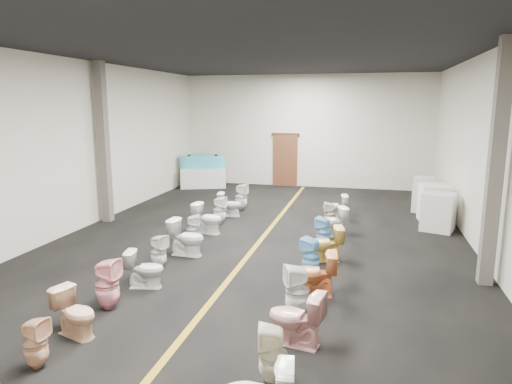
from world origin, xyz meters
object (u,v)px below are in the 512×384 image
at_px(toilet_left_2, 76,313).
at_px(toilet_left_11, 241,197).
at_px(toilet_right_7, 325,244).
at_px(toilet_left_5, 159,252).
at_px(toilet_right_9, 332,222).
at_px(toilet_left_4, 145,269).
at_px(appliance_crate_c, 428,198).
at_px(appliance_crate_d, 423,190).
at_px(toilet_left_7, 193,229).
at_px(toilet_left_8, 208,218).
at_px(toilet_right_5, 314,274).
at_px(toilet_right_8, 323,232).
at_px(toilet_right_4, 297,291).
at_px(appliance_crate_a, 438,212).
at_px(toilet_right_2, 273,355).
at_px(toilet_left_1, 35,343).
at_px(toilet_left_6, 187,237).
at_px(toilet_right_11, 335,207).
at_px(display_table, 203,177).
at_px(toilet_left_9, 220,210).
at_px(bathtub, 203,161).
at_px(toilet_right_6, 311,257).
at_px(toilet_left_10, 230,204).
at_px(toilet_right_3, 296,318).
at_px(toilet_left_3, 107,284).
at_px(appliance_crate_b, 434,203).

xyz_separation_m(toilet_left_2, toilet_left_11, (0.16, 8.34, 0.07)).
bearing_deg(toilet_right_7, toilet_left_5, -83.27).
bearing_deg(toilet_right_9, toilet_left_4, -60.27).
xyz_separation_m(appliance_crate_c, appliance_crate_d, (0.00, 1.44, -0.01)).
bearing_deg(toilet_left_2, toilet_left_4, 13.06).
height_order(toilet_left_7, toilet_left_8, toilet_left_8).
distance_m(toilet_right_5, toilet_right_8, 2.81).
relative_size(appliance_crate_d, toilet_left_2, 1.23).
xyz_separation_m(toilet_left_11, toilet_right_4, (2.88, -6.96, 0.00)).
bearing_deg(toilet_right_7, toilet_left_4, -68.95).
xyz_separation_m(appliance_crate_a, toilet_left_11, (-5.76, 1.04, -0.08)).
bearing_deg(toilet_right_2, toilet_left_4, -140.58).
height_order(toilet_left_1, toilet_left_2, toilet_left_2).
xyz_separation_m(toilet_left_6, toilet_right_11, (2.98, 4.17, -0.05)).
bearing_deg(display_table, appliance_crate_c, -16.09).
bearing_deg(toilet_left_9, toilet_left_7, -177.78).
relative_size(toilet_left_8, toilet_right_5, 0.99).
bearing_deg(bathtub, appliance_crate_d, -23.92).
distance_m(toilet_left_5, toilet_right_6, 3.10).
bearing_deg(appliance_crate_c, toilet_left_6, -135.17).
bearing_deg(toilet_right_6, toilet_left_6, -81.48).
xyz_separation_m(toilet_left_6, toilet_right_7, (3.04, 0.34, -0.02)).
bearing_deg(toilet_left_2, toilet_left_10, 16.73).
bearing_deg(bathtub, toilet_right_3, -81.12).
relative_size(toilet_left_5, toilet_left_6, 0.88).
relative_size(toilet_right_3, toilet_right_5, 1.00).
height_order(toilet_left_4, toilet_right_2, toilet_right_2).
relative_size(bathtub, toilet_right_6, 2.34).
distance_m(toilet_left_3, toilet_left_6, 2.87).
relative_size(toilet_right_4, toilet_right_9, 1.12).
bearing_deg(toilet_left_10, toilet_left_5, 173.33).
bearing_deg(appliance_crate_c, toilet_left_10, -161.16).
distance_m(display_table, toilet_right_3, 12.70).
bearing_deg(toilet_left_7, toilet_left_8, -20.61).
relative_size(display_table, toilet_left_6, 2.19).
bearing_deg(toilet_right_5, toilet_left_1, -52.89).
xyz_separation_m(appliance_crate_a, toilet_left_6, (-5.75, -3.53, -0.09)).
bearing_deg(toilet_left_6, toilet_right_3, -133.57).
bearing_deg(toilet_left_8, toilet_right_7, -107.21).
bearing_deg(toilet_right_4, toilet_left_11, 178.49).
relative_size(appliance_crate_d, toilet_right_7, 1.14).
height_order(toilet_right_7, toilet_right_11, toilet_right_7).
height_order(toilet_left_11, toilet_right_5, toilet_left_11).
height_order(appliance_crate_d, toilet_right_5, appliance_crate_d).
distance_m(appliance_crate_b, toilet_right_3, 8.26).
distance_m(toilet_left_2, toilet_right_8, 5.94).
xyz_separation_m(appliance_crate_b, appliance_crate_c, (0.00, 1.20, -0.08)).
bearing_deg(appliance_crate_b, toilet_left_10, -172.15).
bearing_deg(toilet_right_11, toilet_left_4, -37.66).
distance_m(appliance_crate_a, toilet_left_6, 6.75).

